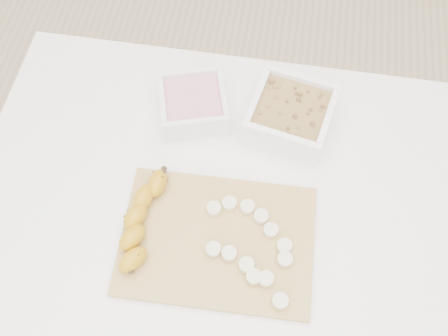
# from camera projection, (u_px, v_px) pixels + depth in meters

# --- Properties ---
(ground) EXTENTS (3.50, 3.50, 0.00)m
(ground) POSITION_uv_depth(u_px,v_px,m) (223.00, 288.00, 1.65)
(ground) COLOR #C6AD89
(ground) RESTS_ON ground
(table) EXTENTS (1.00, 0.70, 0.75)m
(table) POSITION_uv_depth(u_px,v_px,m) (222.00, 214.00, 1.07)
(table) COLOR white
(table) RESTS_ON ground
(bowl_yogurt) EXTENTS (0.17, 0.17, 0.06)m
(bowl_yogurt) POSITION_uv_depth(u_px,v_px,m) (193.00, 104.00, 1.04)
(bowl_yogurt) COLOR white
(bowl_yogurt) RESTS_ON table
(bowl_granola) EXTENTS (0.19, 0.19, 0.07)m
(bowl_granola) POSITION_uv_depth(u_px,v_px,m) (290.00, 115.00, 1.02)
(bowl_granola) COLOR white
(bowl_granola) RESTS_ON table
(cutting_board) EXTENTS (0.36, 0.27, 0.01)m
(cutting_board) POSITION_uv_depth(u_px,v_px,m) (217.00, 240.00, 0.93)
(cutting_board) COLOR tan
(cutting_board) RESTS_ON table
(banana) EXTENTS (0.11, 0.21, 0.03)m
(banana) POSITION_uv_depth(u_px,v_px,m) (141.00, 222.00, 0.92)
(banana) COLOR #B77E0F
(banana) RESTS_ON cutting_board
(banana_slices) EXTENTS (0.17, 0.20, 0.02)m
(banana_slices) POSITION_uv_depth(u_px,v_px,m) (252.00, 245.00, 0.91)
(banana_slices) COLOR beige
(banana_slices) RESTS_ON cutting_board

